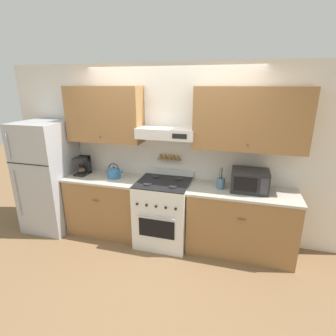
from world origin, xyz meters
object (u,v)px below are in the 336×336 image
Objects in this scene: refrigerator at (49,176)px; utensil_crock at (221,183)px; stove_range at (164,212)px; microwave at (250,180)px; tea_kettle at (114,172)px; coffee_maker at (83,165)px.

refrigerator is 2.69m from utensil_crock.
refrigerator is 5.85× the size of utensil_crock.
microwave reaches higher than stove_range.
refrigerator reaches higher than utensil_crock.
coffee_maker is (-0.54, 0.03, 0.06)m from tea_kettle.
refrigerator is 6.87× the size of tea_kettle.
utensil_crock reaches higher than stove_range.
refrigerator is at bearing -178.73° from stove_range.
utensil_crock is at bearing 4.76° from stove_range.
coffee_maker is at bearing 14.01° from refrigerator.
utensil_crock is (0.79, 0.07, 0.51)m from stove_range.
utensil_crock is at bearing 0.00° from tea_kettle.
utensil_crock is (-0.37, -0.02, -0.07)m from microwave.
microwave reaches higher than coffee_maker.
tea_kettle is 0.89× the size of coffee_maker.
refrigerator is at bearing -174.41° from tea_kettle.
tea_kettle is at bearing -179.48° from microwave.
tea_kettle is 0.85× the size of utensil_crock.
utensil_crock reaches higher than coffee_maker.
refrigerator is 6.14× the size of coffee_maker.
stove_range is 0.60× the size of refrigerator.
utensil_crock is at bearing -177.24° from microwave.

